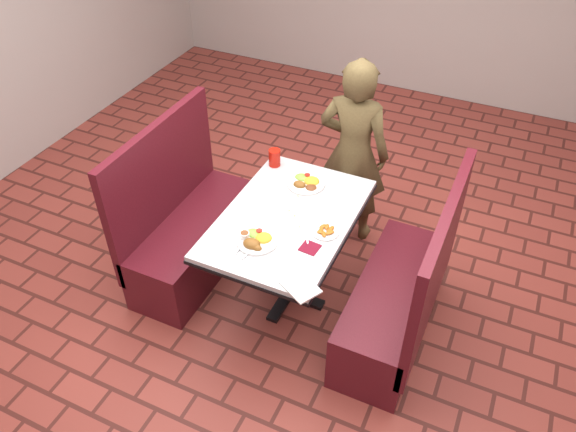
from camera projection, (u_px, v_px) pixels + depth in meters
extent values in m
plane|color=brown|center=(288.00, 295.00, 4.08)|extent=(7.00, 7.00, 0.00)
cube|color=silver|center=(288.00, 218.00, 3.61)|extent=(0.80, 1.20, 0.03)
cube|color=black|center=(288.00, 221.00, 3.63)|extent=(0.81, 1.21, 0.02)
cylinder|color=black|center=(288.00, 260.00, 3.85)|extent=(0.10, 0.10, 0.69)
cube|color=black|center=(288.00, 294.00, 4.07)|extent=(0.55, 0.08, 0.03)
cube|color=black|center=(288.00, 294.00, 4.07)|extent=(0.08, 0.55, 0.03)
cube|color=#58141D|center=(197.00, 243.00, 4.18)|extent=(0.45, 1.20, 0.45)
cube|color=#58141D|center=(163.00, 184.00, 3.95)|extent=(0.06, 1.20, 0.95)
cube|color=#58141D|center=(391.00, 308.00, 3.70)|extent=(0.45, 1.20, 0.45)
cube|color=#58141D|center=(436.00, 267.00, 3.32)|extent=(0.06, 1.20, 0.95)
imported|color=brown|center=(353.00, 153.00, 4.17)|extent=(0.55, 0.36, 1.49)
cylinder|color=white|center=(257.00, 241.00, 3.41)|extent=(0.25, 0.25, 0.02)
ellipsoid|color=gold|center=(264.00, 235.00, 3.40)|extent=(0.10, 0.10, 0.05)
ellipsoid|color=#8CB849|center=(254.00, 231.00, 3.44)|extent=(0.10, 0.08, 0.03)
cylinder|color=red|center=(259.00, 230.00, 3.44)|extent=(0.04, 0.04, 0.01)
ellipsoid|color=#925D25|center=(252.00, 241.00, 3.35)|extent=(0.11, 0.08, 0.06)
ellipsoid|color=#925D25|center=(257.00, 246.00, 3.33)|extent=(0.06, 0.05, 0.04)
cylinder|color=white|center=(245.00, 235.00, 3.41)|extent=(0.06, 0.06, 0.04)
cylinder|color=brown|center=(245.00, 233.00, 3.40)|extent=(0.05, 0.05, 0.00)
cylinder|color=white|center=(306.00, 184.00, 3.85)|extent=(0.26, 0.26, 0.02)
ellipsoid|color=gold|center=(312.00, 179.00, 3.85)|extent=(0.11, 0.11, 0.05)
ellipsoid|color=#8CB849|center=(302.00, 175.00, 3.89)|extent=(0.11, 0.09, 0.03)
cylinder|color=red|center=(307.00, 175.00, 3.89)|extent=(0.04, 0.04, 0.01)
ellipsoid|color=brown|center=(311.00, 186.00, 3.80)|extent=(0.08, 0.08, 0.03)
ellipsoid|color=#925D25|center=(300.00, 182.00, 3.81)|extent=(0.09, 0.07, 0.05)
cylinder|color=white|center=(325.00, 232.00, 3.47)|extent=(0.17, 0.17, 0.01)
cube|color=maroon|center=(310.00, 248.00, 3.37)|extent=(0.12, 0.12, 0.00)
cube|color=silver|center=(307.00, 236.00, 3.44)|extent=(0.08, 0.13, 0.00)
cylinder|color=red|center=(275.00, 158.00, 4.00)|extent=(0.08, 0.08, 0.13)
cube|color=white|center=(300.00, 287.00, 3.12)|extent=(0.25, 0.23, 0.01)
cube|color=silver|center=(250.00, 251.00, 3.34)|extent=(0.04, 0.15, 0.00)
cube|color=silver|center=(241.00, 246.00, 3.37)|extent=(0.01, 0.16, 0.00)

